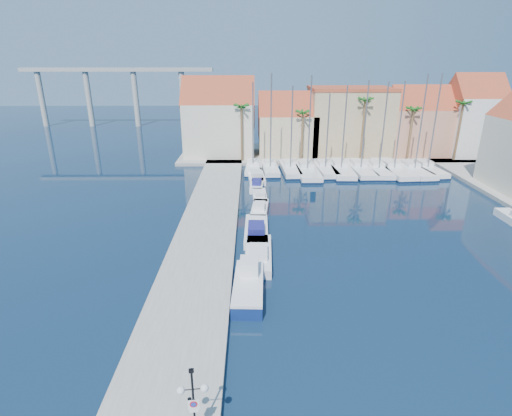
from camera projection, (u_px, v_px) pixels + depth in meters
The scene contains 35 objects.
ground at pixel (314, 309), 28.32m from camera, with size 260.00×260.00×0.00m, color black.
quay_west at pixel (207, 230), 40.76m from camera, with size 6.00×77.00×0.50m, color gray.
shore_north at pixel (330, 154), 73.27m from camera, with size 54.00×16.00×0.50m, color gray.
lamp_post at pixel (193, 394), 17.14m from camera, with size 1.36×0.47×4.02m.
bollard at pixel (190, 403), 19.68m from camera, with size 0.20×0.20×0.51m, color black.
fishing_boat at pixel (249, 285), 29.93m from camera, with size 2.40×6.56×2.27m.
motorboat_west_0 at pixel (258, 255), 35.03m from camera, with size 2.51×7.12×1.40m.
motorboat_west_1 at pixel (256, 230), 39.94m from camera, with size 2.43×7.17×1.40m.
motorboat_west_2 at pixel (260, 209), 45.57m from camera, with size 2.25×5.62×1.40m.
motorboat_west_3 at pixel (260, 197), 49.68m from camera, with size 1.82×5.29×1.40m.
motorboat_west_4 at pixel (257, 185), 54.24m from camera, with size 2.06×5.31×1.40m.
motorboat_west_5 at pixel (256, 176), 58.38m from camera, with size 2.73×7.22×1.40m.
motorboat_west_6 at pixel (255, 167), 63.53m from camera, with size 2.26×6.79×1.40m.
sailboat_0 at pixel (253, 167), 62.64m from camera, with size 2.66×8.47×13.46m.
sailboat_1 at pixel (270, 168), 62.32m from camera, with size 2.71×8.90×14.71m.
sailboat_2 at pixel (290, 168), 62.07m from camera, with size 3.04×9.71×13.00m.
sailboat_3 at pixel (307, 170), 61.30m from camera, with size 3.22×11.75×14.47m.
sailboat_4 at pixel (324, 168), 62.14m from camera, with size 3.22×10.06×11.90m.
sailboat_5 at pixel (340, 169), 62.04m from camera, with size 3.53×11.66×13.02m.
sailboat_6 at pixel (360, 169), 62.03m from camera, with size 3.15×10.95×13.77m.
sailboat_7 at pixel (378, 169), 61.64m from camera, with size 3.08×10.16×13.56m.
sailboat_8 at pixel (392, 169), 61.93m from camera, with size 4.09×12.08×13.67m.
sailboat_9 at pixel (413, 169), 61.58m from camera, with size 3.76×10.95×14.64m.
sailboat_10 at pixel (426, 168), 62.17m from camera, with size 3.33×10.05×14.70m.
building_0 at pixel (219, 120), 69.89m from camera, with size 12.30×9.00×13.50m.
building_1 at pixel (288, 127), 70.46m from camera, with size 10.30×8.00×11.00m.
building_2 at pixel (349, 120), 71.19m from camera, with size 14.20×10.20×11.50m.
building_3 at pixel (417, 123), 70.53m from camera, with size 10.30×8.00×12.00m.
building_4 at pixel (472, 118), 69.31m from camera, with size 8.30×8.00×14.00m.
palm_0 at pixel (241, 108), 64.36m from camera, with size 2.60×2.60×10.15m.
palm_1 at pixel (303, 114), 64.81m from camera, with size 2.60×2.60×9.15m.
palm_2 at pixel (365, 102), 64.26m from camera, with size 2.60×2.60×11.15m.
palm_3 at pixel (413, 111), 64.85m from camera, with size 2.60×2.60×9.65m.
palm_4 at pixel (463, 105), 64.61m from camera, with size 2.60×2.60×10.65m.
viaduct at pixel (114, 85), 101.00m from camera, with size 48.00×2.20×14.45m.
Camera 1 is at (-4.45, -23.93, 16.69)m, focal length 28.00 mm.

